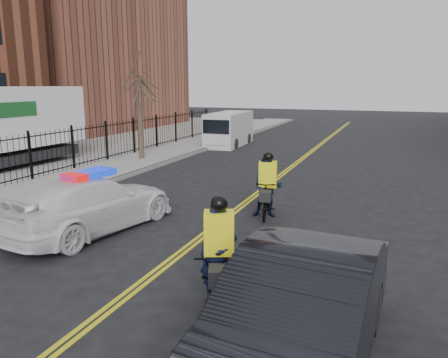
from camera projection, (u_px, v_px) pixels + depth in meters
ground at (191, 245)px, 10.77m from camera, size 120.00×120.00×0.00m
center_line_left at (273, 180)px, 18.08m from camera, size 0.10×60.00×0.01m
center_line_right at (277, 180)px, 18.02m from camera, size 0.10×60.00×0.01m
sidewalk at (121, 166)px, 20.70m from camera, size 3.00×60.00×0.15m
curb at (149, 168)px, 20.17m from camera, size 0.20×60.00×0.15m
iron_fence at (94, 145)px, 21.04m from camera, size 0.12×28.00×2.00m
warehouse_far at (74, 49)px, 39.30m from camera, size 14.00×18.00×14.00m
street_tree at (139, 91)px, 21.82m from camera, size 3.20×3.20×4.80m
police_cruiser at (91, 204)px, 11.71m from camera, size 2.90×5.40×1.65m
dark_sedan at (297, 319)px, 5.75m from camera, size 2.14×5.31×1.72m
cargo_van at (228, 130)px, 28.05m from camera, size 2.12×5.10×2.10m
cyclist_near at (219, 266)px, 7.83m from camera, size 1.41×2.16×2.01m
cyclist_far at (267, 192)px, 12.92m from camera, size 0.99×2.01×1.97m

